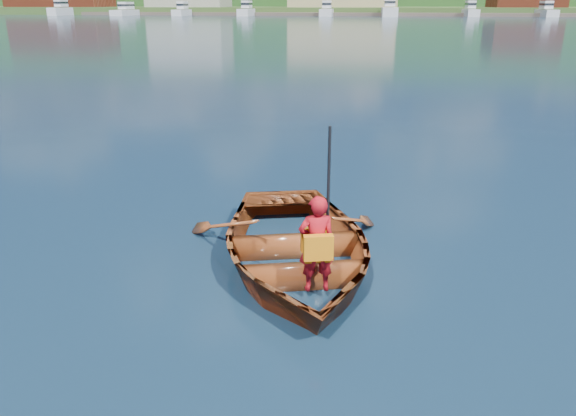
{
  "coord_description": "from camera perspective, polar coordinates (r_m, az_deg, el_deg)",
  "views": [
    {
      "loc": [
        0.56,
        -5.98,
        3.34
      ],
      "look_at": [
        -0.29,
        0.84,
        0.81
      ],
      "focal_mm": 35.0,
      "sensor_mm": 36.0,
      "label": 1
    }
  ],
  "objects": [
    {
      "name": "marina_yachts",
      "position": [
        149.45,
        4.72,
        19.37
      ],
      "size": [
        141.43,
        13.01,
        4.4
      ],
      "color": "silver",
      "rests_on": "ground"
    },
    {
      "name": "dock",
      "position": [
        154.27,
        4.01,
        19.05
      ],
      "size": [
        159.96,
        13.36,
        0.8
      ],
      "color": "brown",
      "rests_on": "ground"
    },
    {
      "name": "ground",
      "position": [
        6.88,
        1.59,
        -8.89
      ],
      "size": [
        600.0,
        600.0,
        0.0
      ],
      "color": "#131E3A",
      "rests_on": "ground"
    },
    {
      "name": "child_paddler",
      "position": [
        6.55,
        2.95,
        -3.64
      ],
      "size": [
        0.49,
        0.41,
        1.95
      ],
      "color": "#B4101B",
      "rests_on": "ground"
    },
    {
      "name": "rowboat",
      "position": [
        7.52,
        0.66,
        -3.88
      ],
      "size": [
        3.8,
        4.67,
        0.85
      ],
      "color": "#76320D",
      "rests_on": "ground"
    }
  ]
}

